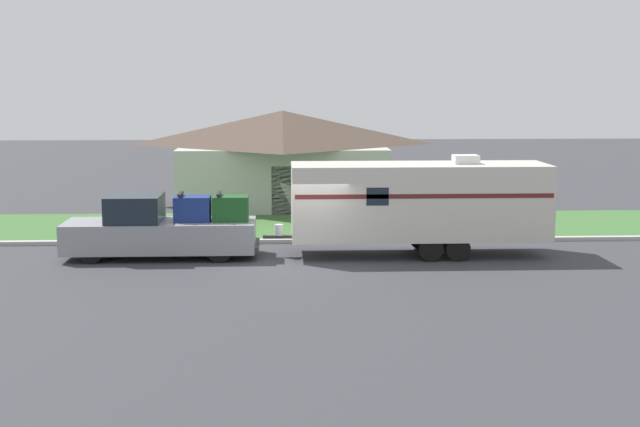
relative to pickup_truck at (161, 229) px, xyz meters
The scene contains 7 objects.
ground_plane 4.99m from the pickup_truck, 15.87° to the right, with size 120.00×120.00×0.00m, color #38383D.
curb_strip 5.36m from the pickup_truck, 27.05° to the left, with size 80.00×0.30×0.14m.
lawn_strip 7.73m from the pickup_truck, 52.10° to the left, with size 80.00×7.00×0.03m.
house_across_street 13.44m from the pickup_truck, 72.66° to the left, with size 9.93×8.42×4.31m.
pickup_truck is the anchor object (origin of this frame).
travel_trailer 8.42m from the pickup_truck, ahead, with size 9.24×2.39×3.28m.
mailbox 6.86m from the pickup_truck, 27.34° to the left, with size 0.48×0.20×1.29m.
Camera 1 is at (-0.91, -27.18, 5.65)m, focal length 50.00 mm.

